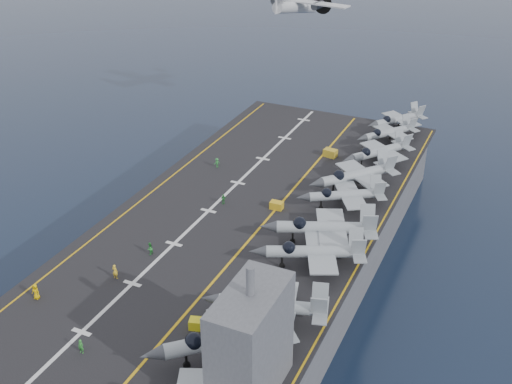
% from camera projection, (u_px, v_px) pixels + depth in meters
% --- Properties ---
extents(ground, '(500.00, 500.00, 0.00)m').
position_uv_depth(ground, '(245.00, 277.00, 98.72)').
color(ground, '#142135').
rests_on(ground, ground).
extents(hull, '(36.00, 90.00, 10.00)m').
position_uv_depth(hull, '(245.00, 250.00, 96.35)').
color(hull, '#56595E').
rests_on(hull, ground).
extents(flight_deck, '(38.00, 92.00, 0.40)m').
position_uv_depth(flight_deck, '(245.00, 221.00, 93.89)').
color(flight_deck, black).
rests_on(flight_deck, hull).
extents(foul_line, '(0.35, 90.00, 0.02)m').
position_uv_depth(foul_line, '(263.00, 224.00, 92.68)').
color(foul_line, gold).
rests_on(foul_line, flight_deck).
extents(landing_centerline, '(0.50, 90.00, 0.02)m').
position_uv_depth(landing_centerline, '(209.00, 211.00, 95.98)').
color(landing_centerline, silver).
rests_on(landing_centerline, flight_deck).
extents(deck_edge_port, '(0.25, 90.00, 0.02)m').
position_uv_depth(deck_edge_port, '(146.00, 196.00, 100.01)').
color(deck_edge_port, gold).
rests_on(deck_edge_port, flight_deck).
extents(deck_edge_stbd, '(0.25, 90.00, 0.02)m').
position_uv_depth(deck_edge_stbd, '(367.00, 248.00, 87.00)').
color(deck_edge_stbd, gold).
rests_on(deck_edge_stbd, flight_deck).
extents(island_superstructure, '(5.00, 10.00, 15.00)m').
position_uv_depth(island_superstructure, '(251.00, 332.00, 60.72)').
color(island_superstructure, '#56595E').
rests_on(island_superstructure, flight_deck).
extents(fighter_jet_1, '(19.34, 19.00, 5.65)m').
position_uv_depth(fighter_jet_1, '(228.00, 337.00, 67.05)').
color(fighter_jet_1, '#9BA3AC').
rests_on(fighter_jet_1, flight_deck).
extents(fighter_jet_2, '(16.75, 13.34, 5.09)m').
position_uv_depth(fighter_jet_2, '(272.00, 304.00, 72.35)').
color(fighter_jet_2, gray).
rests_on(fighter_jet_2, flight_deck).
extents(fighter_jet_3, '(17.61, 15.15, 5.16)m').
position_uv_depth(fighter_jet_3, '(315.00, 251.00, 81.90)').
color(fighter_jet_3, gray).
rests_on(fighter_jet_3, flight_deck).
extents(fighter_jet_4, '(18.70, 15.86, 5.50)m').
position_uv_depth(fighter_jet_4, '(325.00, 227.00, 86.75)').
color(fighter_jet_4, '#98A3AA').
rests_on(fighter_jet_4, flight_deck).
extents(fighter_jet_5, '(16.01, 14.56, 4.63)m').
position_uv_depth(fighter_jet_5, '(346.00, 194.00, 95.78)').
color(fighter_jet_5, '#A3AAB3').
rests_on(fighter_jet_5, flight_deck).
extents(fighter_jet_6, '(17.62, 18.16, 5.28)m').
position_uv_depth(fighter_jet_6, '(357.00, 174.00, 100.99)').
color(fighter_jet_6, gray).
rests_on(fighter_jet_6, flight_deck).
extents(fighter_jet_7, '(15.51, 16.53, 4.78)m').
position_uv_depth(fighter_jet_7, '(380.00, 151.00, 109.33)').
color(fighter_jet_7, '#A0A7B0').
rests_on(fighter_jet_7, flight_deck).
extents(fighter_jet_8, '(14.44, 15.21, 4.40)m').
position_uv_depth(fighter_jet_8, '(389.00, 132.00, 117.07)').
color(fighter_jet_8, gray).
rests_on(fighter_jet_8, flight_deck).
extents(tow_cart_a, '(2.25, 1.79, 1.18)m').
position_uv_depth(tow_cart_a, '(198.00, 324.00, 72.34)').
color(tow_cart_a, yellow).
rests_on(tow_cart_a, flight_deck).
extents(tow_cart_b, '(1.96, 1.31, 1.16)m').
position_uv_depth(tow_cart_b, '(277.00, 205.00, 96.31)').
color(tow_cart_b, gold).
rests_on(tow_cart_b, flight_deck).
extents(tow_cart_c, '(2.45, 1.80, 1.35)m').
position_uv_depth(tow_cart_c, '(330.00, 153.00, 112.55)').
color(tow_cart_c, gold).
rests_on(tow_cart_c, flight_deck).
extents(crew_0, '(1.26, 0.85, 2.06)m').
position_uv_depth(crew_0, '(36.00, 291.00, 76.89)').
color(crew_0, yellow).
rests_on(crew_0, flight_deck).
extents(crew_1, '(1.25, 0.85, 2.04)m').
position_uv_depth(crew_1, '(115.00, 271.00, 80.53)').
color(crew_1, yellow).
rests_on(crew_1, flight_deck).
extents(crew_2, '(0.86, 1.16, 1.79)m').
position_uv_depth(crew_2, '(150.00, 249.00, 85.35)').
color(crew_2, green).
rests_on(crew_2, flight_deck).
extents(crew_3, '(1.13, 1.20, 1.66)m').
position_uv_depth(crew_3, '(217.00, 163.00, 108.72)').
color(crew_3, '#288634').
rests_on(crew_3, flight_deck).
extents(crew_4, '(1.16, 1.16, 1.63)m').
position_uv_depth(crew_4, '(223.00, 199.00, 97.52)').
color(crew_4, '#268C33').
rests_on(crew_4, flight_deck).
extents(crew_6, '(1.08, 0.76, 1.74)m').
position_uv_depth(crew_6, '(81.00, 346.00, 68.66)').
color(crew_6, green).
rests_on(crew_6, flight_deck).
extents(transport_plane, '(26.83, 20.28, 5.81)m').
position_uv_depth(transport_plane, '(296.00, 7.00, 138.38)').
color(transport_plane, silver).
extents(fighter_jet_9, '(14.44, 15.21, 4.40)m').
position_uv_depth(fighter_jet_9, '(398.00, 119.00, 122.70)').
color(fighter_jet_9, gray).
rests_on(fighter_jet_9, flight_deck).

